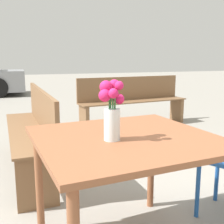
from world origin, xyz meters
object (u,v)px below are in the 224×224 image
table_front (126,151)px  flower_vase (112,112)px  bench_near (34,126)px  bench_middle (132,98)px

table_front → flower_vase: 0.27m
bench_near → flower_vase: bearing=-81.5°
flower_vase → bench_near: flower_vase is taller
bench_near → bench_middle: 2.33m
bench_middle → flower_vase: bearing=-117.7°
flower_vase → table_front: bearing=22.2°
flower_vase → bench_near: (-0.24, 1.59, -0.41)m
table_front → bench_middle: 3.34m
flower_vase → bench_middle: size_ratio=0.16×
table_front → bench_middle: size_ratio=0.51×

